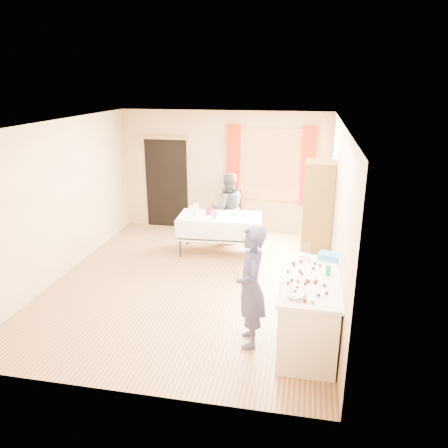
% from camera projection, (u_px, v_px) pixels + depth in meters
% --- Properties ---
extents(floor, '(4.50, 5.50, 0.02)m').
position_uv_depth(floor, '(192.00, 282.00, 7.29)').
color(floor, '#9E7047').
rests_on(floor, ground).
extents(ceiling, '(4.50, 5.50, 0.02)m').
position_uv_depth(ceiling, '(188.00, 122.00, 6.46)').
color(ceiling, white).
rests_on(ceiling, floor).
extents(wall_back, '(4.50, 0.02, 2.60)m').
position_uv_depth(wall_back, '(224.00, 172.00, 9.44)').
color(wall_back, tan).
rests_on(wall_back, floor).
extents(wall_front, '(4.50, 0.02, 2.60)m').
position_uv_depth(wall_front, '(117.00, 284.00, 4.30)').
color(wall_front, tan).
rests_on(wall_front, floor).
extents(wall_left, '(0.02, 5.50, 2.60)m').
position_uv_depth(wall_left, '(60.00, 200.00, 7.28)').
color(wall_left, tan).
rests_on(wall_left, floor).
extents(wall_right, '(0.02, 5.50, 2.60)m').
position_uv_depth(wall_right, '(338.00, 215.00, 6.46)').
color(wall_right, tan).
rests_on(wall_right, floor).
extents(window_frame, '(1.32, 0.06, 1.52)m').
position_uv_depth(window_frame, '(270.00, 165.00, 9.16)').
color(window_frame, olive).
rests_on(window_frame, wall_back).
extents(window_pane, '(1.20, 0.02, 1.40)m').
position_uv_depth(window_pane, '(270.00, 165.00, 9.15)').
color(window_pane, white).
rests_on(window_pane, wall_back).
extents(curtain_left, '(0.28, 0.06, 1.65)m').
position_uv_depth(curtain_left, '(233.00, 164.00, 9.25)').
color(curtain_left, '#A01F06').
rests_on(curtain_left, wall_back).
extents(curtain_right, '(0.28, 0.06, 1.65)m').
position_uv_depth(curtain_right, '(308.00, 167.00, 8.97)').
color(curtain_right, '#A01F06').
rests_on(curtain_right, wall_back).
extents(doorway, '(0.95, 0.04, 2.00)m').
position_uv_depth(doorway, '(167.00, 183.00, 9.74)').
color(doorway, black).
rests_on(doorway, floor).
extents(door_lintel, '(1.05, 0.06, 0.08)m').
position_uv_depth(door_lintel, '(164.00, 137.00, 9.39)').
color(door_lintel, olive).
rests_on(door_lintel, wall_back).
extents(cabinet, '(0.50, 0.60, 1.90)m').
position_uv_depth(cabinet, '(317.00, 215.00, 7.64)').
color(cabinet, brown).
rests_on(cabinet, floor).
extents(counter, '(0.73, 1.54, 0.91)m').
position_uv_depth(counter, '(308.00, 311.00, 5.47)').
color(counter, beige).
rests_on(counter, floor).
extents(party_table, '(1.61, 0.89, 0.75)m').
position_uv_depth(party_table, '(220.00, 231.00, 8.39)').
color(party_table, black).
rests_on(party_table, floor).
extents(chair, '(0.47, 0.47, 0.98)m').
position_uv_depth(chair, '(232.00, 222.00, 9.39)').
color(chair, black).
rests_on(chair, floor).
extents(girl, '(0.71, 0.58, 1.58)m').
position_uv_depth(girl, '(251.00, 287.00, 5.37)').
color(girl, '#24264B').
rests_on(girl, floor).
extents(woman, '(1.09, 1.04, 1.44)m').
position_uv_depth(woman, '(228.00, 208.00, 8.89)').
color(woman, black).
rests_on(woman, floor).
extents(soda_can, '(0.08, 0.08, 0.12)m').
position_uv_depth(soda_can, '(328.00, 271.00, 5.39)').
color(soda_can, '#0D7A2A').
rests_on(soda_can, counter).
extents(mixing_bowl, '(0.38, 0.38, 0.05)m').
position_uv_depth(mixing_bowl, '(295.00, 295.00, 4.87)').
color(mixing_bowl, white).
rests_on(mixing_bowl, counter).
extents(foam_block, '(0.17, 0.12, 0.08)m').
position_uv_depth(foam_block, '(305.00, 257.00, 5.85)').
color(foam_block, white).
rests_on(foam_block, counter).
extents(blue_basket, '(0.34, 0.27, 0.08)m').
position_uv_depth(blue_basket, '(330.00, 257.00, 5.87)').
color(blue_basket, '#2781D0').
rests_on(blue_basket, counter).
extents(pitcher, '(0.13, 0.13, 0.22)m').
position_uv_depth(pitcher, '(196.00, 211.00, 8.22)').
color(pitcher, silver).
rests_on(pitcher, party_table).
extents(cup_red, '(0.14, 0.14, 0.11)m').
position_uv_depth(cup_red, '(209.00, 212.00, 8.33)').
color(cup_red, red).
rests_on(cup_red, party_table).
extents(cup_rainbow, '(0.12, 0.12, 0.11)m').
position_uv_depth(cup_rainbow, '(215.00, 216.00, 8.12)').
color(cup_rainbow, red).
rests_on(cup_rainbow, party_table).
extents(small_bowl, '(0.21, 0.21, 0.05)m').
position_uv_depth(small_bowl, '(235.00, 213.00, 8.35)').
color(small_bowl, white).
rests_on(small_bowl, party_table).
extents(pastry_tray, '(0.29, 0.21, 0.02)m').
position_uv_depth(pastry_tray, '(247.00, 218.00, 8.13)').
color(pastry_tray, white).
rests_on(pastry_tray, party_table).
extents(bottle, '(0.08, 0.08, 0.16)m').
position_uv_depth(bottle, '(191.00, 208.00, 8.49)').
color(bottle, white).
rests_on(bottle, party_table).
extents(cake_balls, '(0.53, 1.13, 0.04)m').
position_uv_depth(cake_balls, '(305.00, 279.00, 5.26)').
color(cake_balls, '#3F2314').
rests_on(cake_balls, counter).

